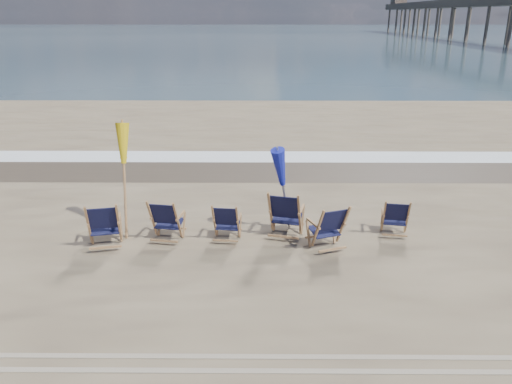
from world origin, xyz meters
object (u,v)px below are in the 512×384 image
at_px(beach_chair_5, 408,219).
at_px(umbrella_yellow, 121,150).
at_px(beach_chair_1, 178,222).
at_px(umbrella_blue, 285,167).
at_px(fishing_pier, 505,14).
at_px(beach_chair_3, 299,216).
at_px(beach_chair_4, 343,226).
at_px(beach_chair_0, 119,225).
at_px(beach_chair_2, 238,223).

xyz_separation_m(beach_chair_5, umbrella_yellow, (-6.03, 0.20, 1.45)).
relative_size(beach_chair_1, beach_chair_5, 1.12).
distance_m(umbrella_yellow, umbrella_blue, 3.43).
relative_size(umbrella_blue, fishing_pier, 0.01).
distance_m(beach_chair_3, beach_chair_4, 0.95).
xyz_separation_m(beach_chair_1, umbrella_blue, (2.23, 0.60, 1.01)).
relative_size(beach_chair_0, umbrella_blue, 0.52).
height_order(beach_chair_4, umbrella_blue, umbrella_blue).
xyz_separation_m(beach_chair_4, umbrella_yellow, (-4.57, 0.76, 1.38)).
bearing_deg(beach_chair_3, beach_chair_4, 168.68).
height_order(beach_chair_5, umbrella_blue, umbrella_blue).
bearing_deg(beach_chair_2, beach_chair_4, 178.73).
xyz_separation_m(beach_chair_2, beach_chair_4, (2.15, -0.28, 0.06)).
distance_m(beach_chair_0, beach_chair_2, 2.42).
bearing_deg(fishing_pier, umbrella_yellow, -119.54).
bearing_deg(beach_chair_2, beach_chair_1, 8.44).
relative_size(beach_chair_0, beach_chair_5, 1.19).
bearing_deg(beach_chair_1, fishing_pier, -109.33).
height_order(beach_chair_4, beach_chair_5, beach_chair_4).
bearing_deg(umbrella_yellow, beach_chair_1, -24.17).
height_order(beach_chair_3, beach_chair_4, beach_chair_3).
distance_m(beach_chair_4, fishing_pier, 81.39).
bearing_deg(umbrella_blue, beach_chair_4, -35.74).
xyz_separation_m(beach_chair_5, umbrella_blue, (-2.62, 0.27, 1.06)).
xyz_separation_m(beach_chair_4, fishing_pier, (36.23, 72.77, 4.14)).
distance_m(beach_chair_0, fishing_pier, 83.50).
height_order(beach_chair_1, beach_chair_3, beach_chair_3).
bearing_deg(beach_chair_0, fishing_pier, -131.72).
relative_size(beach_chair_1, beach_chair_4, 0.97).
xyz_separation_m(beach_chair_2, fishing_pier, (38.37, 72.48, 4.20)).
bearing_deg(beach_chair_4, umbrella_blue, -56.40).
xyz_separation_m(beach_chair_1, umbrella_yellow, (-1.18, 0.53, 1.40)).
bearing_deg(beach_chair_2, beach_chair_5, -169.30).
distance_m(beach_chair_1, beach_chair_3, 2.54).
bearing_deg(beach_chair_4, beach_chair_3, -46.31).
bearing_deg(beach_chair_5, beach_chair_3, 12.99).
height_order(beach_chair_0, fishing_pier, fishing_pier).
xyz_separation_m(beach_chair_0, beach_chair_5, (6.01, 0.55, -0.08)).
relative_size(beach_chair_0, beach_chair_1, 1.06).
relative_size(beach_chair_3, fishing_pier, 0.01).
relative_size(beach_chair_5, umbrella_yellow, 0.36).
height_order(beach_chair_0, beach_chair_2, beach_chair_0).
bearing_deg(fishing_pier, beach_chair_2, -117.90).
distance_m(beach_chair_2, beach_chair_3, 1.30).
bearing_deg(beach_chair_2, beach_chair_3, -168.00).
distance_m(beach_chair_2, umbrella_blue, 1.55).
distance_m(beach_chair_3, fishing_pier, 81.41).
height_order(beach_chair_4, umbrella_yellow, umbrella_yellow).
relative_size(beach_chair_5, fishing_pier, 0.01).
distance_m(beach_chair_1, beach_chair_5, 4.86).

